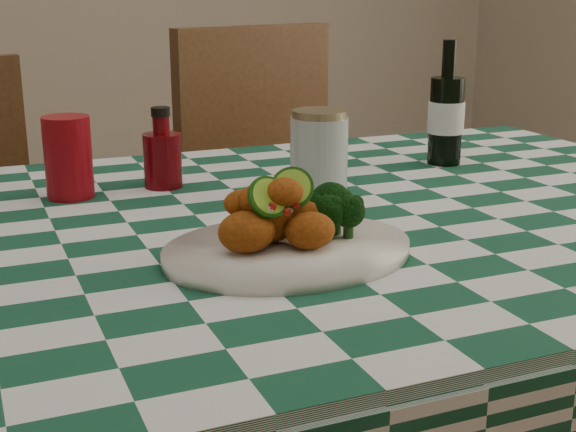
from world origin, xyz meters
name	(u,v)px	position (x,y,z in m)	size (l,w,h in m)	color
plate	(288,251)	(-0.05, -0.17, 0.80)	(0.33, 0.26, 0.02)	white
fried_chicken_pile	(281,212)	(-0.06, -0.17, 0.85)	(0.14, 0.10, 0.09)	#A84B10
broccoli_side	(337,210)	(0.03, -0.16, 0.84)	(0.09, 0.09, 0.07)	black
red_tumbler	(68,157)	(-0.26, 0.24, 0.85)	(0.08, 0.08, 0.13)	maroon
ketchup_bottle	(162,148)	(-0.10, 0.25, 0.85)	(0.06, 0.06, 0.14)	#5F040A
mason_jar	(319,152)	(0.13, 0.12, 0.85)	(0.09, 0.09, 0.14)	#B2BCBA
beer_bottle	(447,103)	(0.44, 0.22, 0.90)	(0.07, 0.07, 0.23)	black
wooden_chair_right	(302,234)	(0.36, 0.72, 0.51)	(0.46, 0.49, 1.01)	#472814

